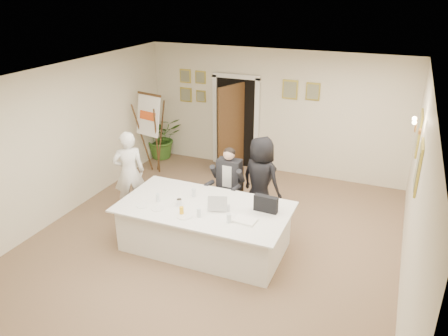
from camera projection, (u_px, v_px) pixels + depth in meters
name	position (u px, v px, depth m)	size (l,w,h in m)	color
floor	(211.00, 244.00, 7.40)	(7.00, 7.00, 0.00)	brown
ceiling	(209.00, 79.00, 6.31)	(6.00, 7.00, 0.02)	white
wall_back	(274.00, 112.00, 9.83)	(6.00, 0.10, 2.80)	beige
wall_front	(48.00, 311.00, 3.88)	(6.00, 0.10, 2.80)	beige
wall_left	(59.00, 143.00, 7.92)	(0.10, 7.00, 2.80)	beige
wall_right	(415.00, 202.00, 5.79)	(0.10, 7.00, 2.80)	beige
doorway	(234.00, 125.00, 10.13)	(1.14, 0.86, 2.20)	black
pictures_back_wall	(240.00, 90.00, 9.91)	(3.40, 0.06, 0.80)	gold
pictures_right_wall	(418.00, 148.00, 6.69)	(0.06, 2.20, 0.80)	gold
wall_sconce	(417.00, 126.00, 6.57)	(0.20, 0.30, 0.24)	#C0843D
conference_table	(205.00, 227.00, 7.17)	(2.75, 1.47, 0.78)	silver
seated_man	(228.00, 183.00, 8.02)	(0.59, 0.63, 1.39)	black
flip_chart	(153.00, 137.00, 9.91)	(0.66, 0.47, 1.83)	#3E2313
standing_man	(129.00, 173.00, 8.18)	(0.59, 0.39, 1.61)	white
standing_woman	(261.00, 180.00, 7.84)	(0.80, 0.52, 1.63)	black
potted_palm	(162.00, 137.00, 10.90)	(0.95, 0.82, 1.06)	#356120
laptop	(220.00, 201.00, 6.90)	(0.31, 0.34, 0.28)	#B7BABC
laptop_bag	(266.00, 204.00, 6.81)	(0.38, 0.10, 0.27)	black
paper_stack	(245.00, 220.00, 6.57)	(0.33, 0.23, 0.03)	white
plate_left	(143.00, 205.00, 7.03)	(0.22, 0.22, 0.01)	white
plate_mid	(158.00, 209.00, 6.93)	(0.20, 0.20, 0.01)	white
plate_near	(185.00, 216.00, 6.70)	(0.24, 0.24, 0.01)	white
glass_a	(158.00, 198.00, 7.14)	(0.06, 0.06, 0.14)	silver
glass_b	(199.00, 213.00, 6.68)	(0.07, 0.07, 0.14)	silver
glass_c	(229.00, 218.00, 6.52)	(0.07, 0.07, 0.14)	silver
glass_d	(194.00, 193.00, 7.32)	(0.07, 0.07, 0.14)	silver
oj_glass	(182.00, 211.00, 6.74)	(0.07, 0.07, 0.13)	yellow
steel_jug	(179.00, 202.00, 7.03)	(0.08, 0.08, 0.11)	silver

